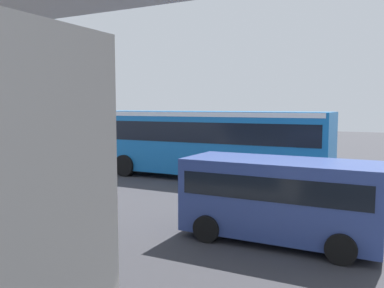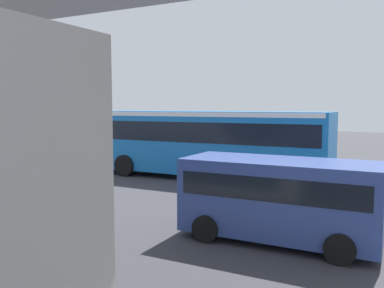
{
  "view_description": "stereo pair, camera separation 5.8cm",
  "coord_description": "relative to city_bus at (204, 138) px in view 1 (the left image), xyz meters",
  "views": [
    {
      "loc": [
        -8.66,
        17.44,
        3.38
      ],
      "look_at": [
        -0.02,
        0.51,
        1.6
      ],
      "focal_mm": 37.67,
      "sensor_mm": 36.0,
      "label": 1
    },
    {
      "loc": [
        -8.71,
        17.41,
        3.38
      ],
      "look_at": [
        -0.02,
        0.51,
        1.6
      ],
      "focal_mm": 37.67,
      "sensor_mm": 36.0,
      "label": 2
    }
  ],
  "objects": [
    {
      "name": "city_bus",
      "position": [
        0.0,
        0.0,
        0.0
      ],
      "size": [
        11.54,
        2.85,
        3.15
      ],
      "color": "#196BB7",
      "rests_on": "ground"
    },
    {
      "name": "lane_dash_centre",
      "position": [
        2.63,
        -3.45,
        -1.88
      ],
      "size": [
        2.0,
        0.2,
        0.01
      ],
      "primitive_type": "cube",
      "color": "silver",
      "rests_on": "ground"
    },
    {
      "name": "ground",
      "position": [
        0.63,
        -0.42,
        -1.88
      ],
      "size": [
        80.0,
        80.0,
        0.0
      ],
      "primitive_type": "plane",
      "color": "#38383D"
    },
    {
      "name": "traffic_sign",
      "position": [
        7.28,
        -4.31,
        0.01
      ],
      "size": [
        0.08,
        0.6,
        2.8
      ],
      "color": "slate",
      "rests_on": "ground"
    },
    {
      "name": "lane_dash_leftmost",
      "position": [
        -5.37,
        -3.45,
        -1.88
      ],
      "size": [
        2.0,
        0.2,
        0.01
      ],
      "primitive_type": "cube",
      "color": "silver",
      "rests_on": "ground"
    },
    {
      "name": "lane_dash_right",
      "position": [
        6.63,
        -3.45,
        -1.88
      ],
      "size": [
        2.0,
        0.2,
        0.01
      ],
      "primitive_type": "cube",
      "color": "silver",
      "rests_on": "ground"
    },
    {
      "name": "parked_van",
      "position": [
        -5.49,
        7.16,
        -0.7
      ],
      "size": [
        4.8,
        2.17,
        2.05
      ],
      "color": "#33478C",
      "rests_on": "ground"
    },
    {
      "name": "lane_dash_left",
      "position": [
        -1.37,
        -3.45,
        -1.88
      ],
      "size": [
        2.0,
        0.2,
        0.01
      ],
      "primitive_type": "cube",
      "color": "silver",
      "rests_on": "ground"
    }
  ]
}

